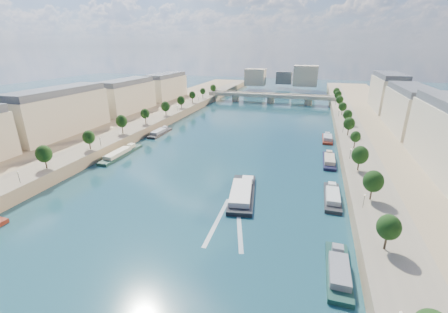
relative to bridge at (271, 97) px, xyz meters
The scene contains 17 objects.
ground 129.71m from the bridge, 90.00° to the right, with size 700.00×700.00×0.00m, color #0D2B3A.
quay_left 148.29m from the bridge, 119.05° to the right, with size 44.00×520.00×5.00m, color #9E8460.
quay_right 148.29m from the bridge, 60.95° to the right, with size 44.00×520.00×5.00m, color #9E8460.
pave_left 141.59m from the bridge, 113.74° to the right, with size 14.00×520.00×0.10m, color gray.
pave_right 141.59m from the bridge, 66.26° to the right, with size 14.00×520.00×0.10m, color gray.
trees_left 139.06m from the bridge, 113.32° to the right, with size 4.80×268.80×8.26m.
trees_right 131.76m from the bridge, 65.31° to the right, with size 4.80×268.80×8.26m.
lamps_left 149.18m from the bridge, 110.61° to the right, with size 0.36×200.36×4.28m.
lamps_right 135.24m from the bridge, 67.15° to the right, with size 0.36×200.36×4.28m.
buildings_left 145.55m from the bridge, 125.86° to the right, with size 16.00×226.00×23.20m.
buildings_right 145.55m from the bridge, 54.14° to the right, with size 16.00×226.00×23.20m.
skyline 90.48m from the bridge, 87.97° to the left, with size 79.00×42.00×22.00m.
bridge is the anchor object (origin of this frame).
tour_barge 178.85m from the bridge, 84.63° to the right, with size 12.11×28.29×3.76m.
wake 195.41m from the bridge, 85.09° to the right, with size 11.71×26.03×0.04m.
moored_barges_left 195.54m from the bridge, 103.46° to the right, with size 5.00×159.78×3.60m.
moored_barges_right 180.30m from the bridge, 75.38° to the right, with size 5.00×157.83×3.60m.
Camera 1 is at (36.67, -35.63, 47.01)m, focal length 24.00 mm.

